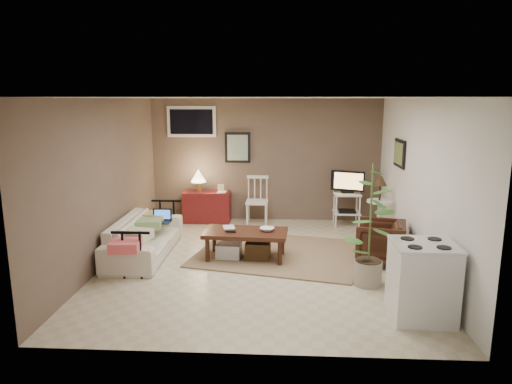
# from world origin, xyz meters

# --- Properties ---
(floor) EXTENTS (5.00, 5.00, 0.00)m
(floor) POSITION_xyz_m (0.00, 0.00, 0.00)
(floor) COLOR #C1B293
(floor) RESTS_ON ground
(art_back) EXTENTS (0.50, 0.03, 0.60)m
(art_back) POSITION_xyz_m (-0.55, 2.48, 1.45)
(art_back) COLOR black
(art_right) EXTENTS (0.03, 0.60, 0.45)m
(art_right) POSITION_xyz_m (2.23, 1.05, 1.52)
(art_right) COLOR black
(window) EXTENTS (0.96, 0.03, 0.60)m
(window) POSITION_xyz_m (-1.45, 2.48, 1.95)
(window) COLOR silver
(rug) EXTENTS (2.80, 2.43, 0.02)m
(rug) POSITION_xyz_m (0.27, 0.39, 0.01)
(rug) COLOR #896B50
(rug) RESTS_ON floor
(coffee_table) EXTENTS (1.28, 0.73, 0.47)m
(coffee_table) POSITION_xyz_m (-0.23, 0.13, 0.26)
(coffee_table) COLOR #3B1C10
(coffee_table) RESTS_ON floor
(sofa) EXTENTS (0.58, 1.98, 0.77)m
(sofa) POSITION_xyz_m (-1.80, 0.25, 0.39)
(sofa) COLOR silver
(sofa) RESTS_ON floor
(sofa_pillows) EXTENTS (0.38, 1.88, 0.13)m
(sofa_pillows) POSITION_xyz_m (-1.75, 0.02, 0.47)
(sofa_pillows) COLOR beige
(sofa_pillows) RESTS_ON sofa
(sofa_end_rails) EXTENTS (0.53, 1.97, 0.66)m
(sofa_end_rails) POSITION_xyz_m (-1.69, 0.25, 0.33)
(sofa_end_rails) COLOR black
(sofa_end_rails) RESTS_ON floor
(laptop) EXTENTS (0.30, 0.22, 0.21)m
(laptop) POSITION_xyz_m (-1.61, 0.59, 0.50)
(laptop) COLOR black
(laptop) RESTS_ON sofa
(red_console) EXTENTS (0.91, 0.40, 1.05)m
(red_console) POSITION_xyz_m (-1.15, 2.23, 0.36)
(red_console) COLOR maroon
(red_console) RESTS_ON floor
(spindle_chair) EXTENTS (0.42, 0.42, 0.93)m
(spindle_chair) POSITION_xyz_m (-0.15, 2.15, 0.43)
(spindle_chair) COLOR silver
(spindle_chair) RESTS_ON floor
(tv_stand) EXTENTS (0.61, 0.41, 1.06)m
(tv_stand) POSITION_xyz_m (1.57, 2.11, 0.56)
(tv_stand) COLOR silver
(tv_stand) RESTS_ON floor
(side_table) EXTENTS (0.43, 0.43, 1.14)m
(side_table) POSITION_xyz_m (1.99, 1.25, 0.71)
(side_table) COLOR silver
(side_table) RESTS_ON floor
(armchair) EXTENTS (0.78, 0.81, 0.69)m
(armchair) POSITION_xyz_m (1.78, 0.09, 0.35)
(armchair) COLOR black
(armchair) RESTS_ON floor
(potted_plant) EXTENTS (0.41, 0.41, 1.62)m
(potted_plant) POSITION_xyz_m (1.45, -0.75, 0.86)
(potted_plant) COLOR gray
(potted_plant) RESTS_ON floor
(stove) EXTENTS (0.67, 0.62, 0.87)m
(stove) POSITION_xyz_m (1.86, -1.66, 0.43)
(stove) COLOR silver
(stove) RESTS_ON floor
(bowl) EXTENTS (0.22, 0.09, 0.21)m
(bowl) POSITION_xyz_m (0.10, 0.14, 0.55)
(bowl) COLOR #3B1C10
(bowl) RESTS_ON coffee_table
(book_table) EXTENTS (0.17, 0.05, 0.24)m
(book_table) POSITION_xyz_m (-0.57, 0.25, 0.56)
(book_table) COLOR #3B1C10
(book_table) RESTS_ON coffee_table
(book_console) EXTENTS (0.18, 0.03, 0.24)m
(book_console) POSITION_xyz_m (-0.92, 2.17, 0.72)
(book_console) COLOR #3B1C10
(book_console) RESTS_ON red_console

